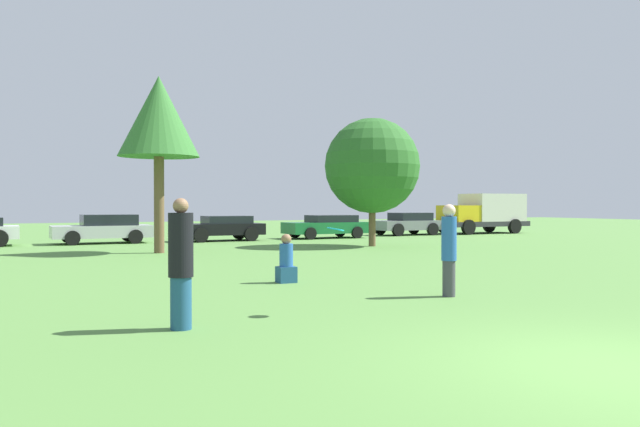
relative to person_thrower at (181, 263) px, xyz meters
name	(u,v)px	position (x,y,z in m)	size (l,w,h in m)	color
ground_plane	(619,368)	(3.71, -4.13, -0.93)	(120.00, 120.00, 0.00)	#54843D
person_thrower	(181,263)	(0.00, 0.00, 0.00)	(0.35, 0.35, 1.84)	navy
person_catcher	(449,248)	(5.34, 0.89, -0.01)	(0.29, 0.29, 1.76)	#3F3F47
frisbee	(335,229)	(2.51, 0.12, 0.43)	(0.28, 0.28, 0.08)	#19B2D8
bystander_sitting	(286,262)	(3.40, 4.22, -0.47)	(0.41, 0.34, 1.09)	navy
tree_1	(159,118)	(2.68, 14.22, 3.94)	(2.91, 2.91, 6.38)	brown
tree_2	(372,166)	(11.49, 14.02, 2.44)	(3.99, 3.99, 5.37)	brown
parked_car_silver	(104,228)	(1.63, 21.00, -0.25)	(4.28, 2.06, 1.30)	#B2B2B7
parked_car_black	(222,227)	(7.01, 20.54, -0.28)	(4.01, 1.96, 1.20)	black
parked_car_green	(327,226)	(12.67, 20.55, -0.29)	(4.38, 2.08, 1.20)	#196633
parked_car_grey	(407,223)	(18.29, 21.47, -0.25)	(3.84, 2.09, 1.28)	slate
delivery_truck_yellow	(484,212)	(23.77, 21.29, 0.36)	(5.74, 2.55, 2.40)	#2D2D33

